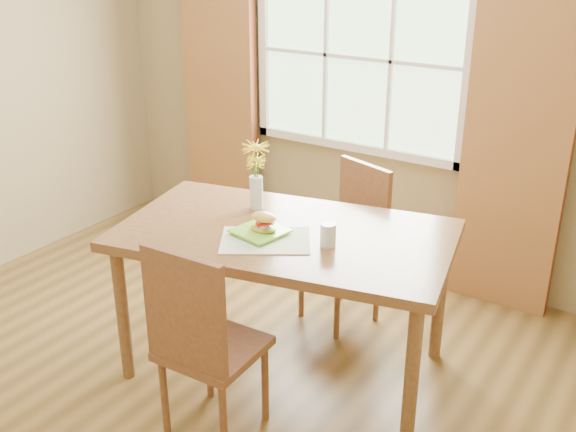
# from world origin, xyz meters

# --- Properties ---
(room) EXTENTS (4.24, 3.84, 2.74)m
(room) POSITION_xyz_m (0.00, 0.00, 1.35)
(room) COLOR brown
(room) RESTS_ON ground
(window) EXTENTS (1.62, 0.06, 1.32)m
(window) POSITION_xyz_m (0.00, 1.87, 1.50)
(window) COLOR #AAD3A0
(window) RESTS_ON room
(curtain_left) EXTENTS (0.65, 0.08, 2.20)m
(curtain_left) POSITION_xyz_m (-1.15, 1.78, 1.10)
(curtain_left) COLOR maroon
(curtain_left) RESTS_ON room
(curtain_right) EXTENTS (0.65, 0.08, 2.20)m
(curtain_right) POSITION_xyz_m (1.15, 1.78, 1.10)
(curtain_right) COLOR maroon
(curtain_right) RESTS_ON room
(dining_table) EXTENTS (1.91, 1.33, 0.85)m
(dining_table) POSITION_xyz_m (0.36, 0.40, 0.76)
(dining_table) COLOR brown
(dining_table) RESTS_ON room
(chair_near) EXTENTS (0.45, 0.45, 1.04)m
(chair_near) POSITION_xyz_m (0.37, -0.31, 0.57)
(chair_near) COLOR brown
(chair_near) RESTS_ON room
(chair_far) EXTENTS (0.53, 0.53, 1.00)m
(chair_far) POSITION_xyz_m (0.39, 1.10, 0.55)
(chair_far) COLOR brown
(chair_far) RESTS_ON room
(placemat) EXTENTS (0.56, 0.52, 0.01)m
(placemat) POSITION_xyz_m (0.35, 0.24, 0.85)
(placemat) COLOR beige
(placemat) RESTS_ON dining_table
(plate) EXTENTS (0.29, 0.29, 0.01)m
(plate) POSITION_xyz_m (0.29, 0.28, 0.86)
(plate) COLOR #80D936
(plate) RESTS_ON placemat
(croissant_sandwich) EXTENTS (0.15, 0.11, 0.11)m
(croissant_sandwich) POSITION_xyz_m (0.31, 0.29, 0.92)
(croissant_sandwich) COLOR #E9B54F
(croissant_sandwich) RESTS_ON plate
(water_glass) EXTENTS (0.08, 0.08, 0.12)m
(water_glass) POSITION_xyz_m (0.65, 0.36, 0.90)
(water_glass) COLOR silver
(water_glass) RESTS_ON dining_table
(flower_vase) EXTENTS (0.16, 0.16, 0.39)m
(flower_vase) POSITION_xyz_m (0.06, 0.57, 1.08)
(flower_vase) COLOR silver
(flower_vase) RESTS_ON dining_table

